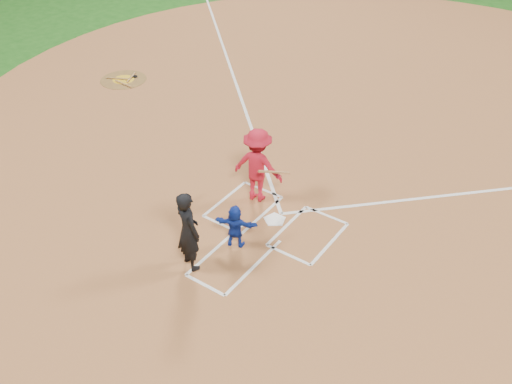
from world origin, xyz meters
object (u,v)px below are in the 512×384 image
Objects in this scene: home_plate at (275,220)px; batter_at_plate at (258,165)px; on_deck_circle at (124,80)px; catcher at (235,226)px; umpire at (188,231)px.

home_plate is 0.29× the size of batter_at_plate.
on_deck_circle is (-9.18, 3.73, -0.00)m from home_plate.
catcher is 2.01m from batter_at_plate.
catcher is 1.30m from umpire.
catcher is (-0.26, -1.32, 0.55)m from home_plate.
on_deck_circle is at bearing -22.12° from home_plate.
batter_at_plate is (-0.22, 2.99, 0.02)m from umpire.
umpire is at bearing 48.50° from catcher.
catcher reaches higher than on_deck_circle.
home_plate is 2.74m from umpire.
home_plate is 0.53× the size of catcher.
batter_at_plate reaches higher than on_deck_circle.
batter_at_plate reaches higher than umpire.
umpire reaches higher than catcher.
home_plate is 1.45m from catcher.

